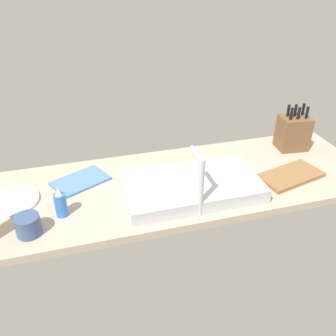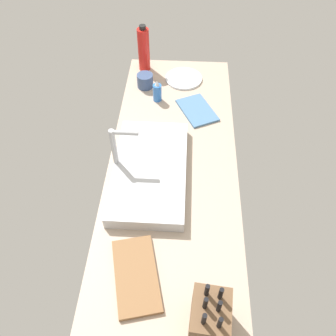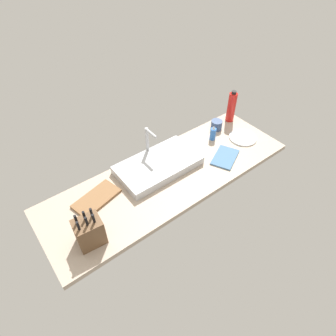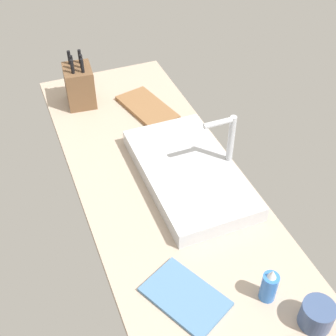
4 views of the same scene
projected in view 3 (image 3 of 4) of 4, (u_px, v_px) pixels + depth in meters
The scene contains 10 objects.
countertop_slab at pixel (170, 176), 199.81cm from camera, with size 181.04×60.11×3.50cm, color tan.
sink_basin at pixel (158, 165), 201.02cm from camera, with size 57.94×32.16×6.03cm, color #B7BABF.
faucet at pixel (148, 141), 201.77cm from camera, with size 5.50×12.35×25.21cm.
knife_block at pixel (89, 232), 154.50cm from camera, with size 15.75×13.31×23.66cm.
cutting_board at pixel (97, 198), 181.84cm from camera, with size 29.73×15.25×1.80cm, color brown.
soap_bottle at pixel (213, 133), 223.57cm from camera, with size 4.72×4.72×12.58cm.
water_bottle at pixel (231, 107), 237.15cm from camera, with size 6.87×6.87×27.47cm.
dinner_plate at pixel (243, 137), 227.67cm from camera, with size 21.60×21.60×1.20cm, color white.
dish_towel at pixel (225, 157), 210.68cm from camera, with size 23.67×15.15×1.20cm, color teal.
coffee_mug at pixel (216, 125), 234.35cm from camera, with size 9.18×9.18×7.76cm, color #384C75.
Camera 3 is at (-86.33, -110.16, 144.48)cm, focal length 30.61 mm.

